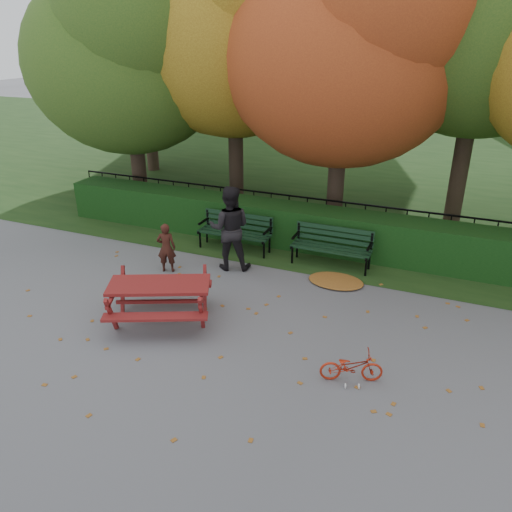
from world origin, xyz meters
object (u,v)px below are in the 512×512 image
at_px(tree_b, 242,10).
at_px(adult, 230,228).
at_px(child, 166,248).
at_px(bicycle, 351,366).
at_px(tree_f, 144,6).
at_px(bench_left, 236,229).
at_px(tree_c, 358,35).
at_px(bench_right, 332,244).
at_px(tree_a, 131,47).
at_px(picnic_table, 160,292).

relative_size(tree_b, adult, 4.60).
xyz_separation_m(child, bicycle, (4.64, -2.23, -0.31)).
xyz_separation_m(tree_f, bench_left, (5.83, -5.54, -5.17)).
xyz_separation_m(tree_c, bicycle, (1.62, -6.22, -4.57)).
relative_size(tree_b, tree_c, 1.10).
xyz_separation_m(tree_f, bench_right, (8.23, -5.54, -5.17)).
bearing_deg(tree_f, bench_right, -33.92).
xyz_separation_m(tree_a, adult, (4.22, -2.90, -3.56)).
relative_size(tree_a, bench_left, 4.16).
height_order(tree_b, picnic_table, tree_b).
bearing_deg(tree_a, bicycle, -37.35).
xyz_separation_m(tree_f, bicycle, (9.59, -9.49, -5.44)).
height_order(tree_c, bench_left, tree_c).
xyz_separation_m(bench_left, child, (-0.89, -1.73, 0.04)).
height_order(tree_c, adult, tree_c).
bearing_deg(bicycle, tree_c, -5.78).
relative_size(tree_a, child, 6.64).
bearing_deg(tree_a, child, -50.22).
bearing_deg(tree_c, child, -127.11).
height_order(tree_c, bench_right, tree_c).
bearing_deg(bicycle, tree_f, 24.89).
bearing_deg(bench_left, tree_b, 110.58).
xyz_separation_m(tree_b, bench_left, (1.14, -3.04, -4.88)).
height_order(tree_a, child, tree_a).
bearing_deg(child, bench_left, -139.31).
bearing_deg(tree_b, tree_f, 152.01).
bearing_deg(bench_right, bench_left, 180.00).
relative_size(tree_a, tree_b, 0.85).
distance_m(bench_left, adult, 1.16).
bearing_deg(tree_f, tree_c, -22.35).
xyz_separation_m(bench_right, picnic_table, (-2.27, -3.59, 0.08)).
height_order(tree_f, child, tree_f).
xyz_separation_m(bench_right, adult, (-2.07, -1.02, 0.44)).
relative_size(tree_a, bench_right, 4.16).
distance_m(tree_b, tree_f, 5.32).
height_order(adult, bicycle, adult).
relative_size(bench_right, adult, 0.94).
height_order(tree_c, child, tree_c).
xyz_separation_m(tree_a, tree_f, (-1.94, 3.66, 1.17)).
distance_m(tree_f, picnic_table, 12.03).
relative_size(picnic_table, child, 1.99).
distance_m(tree_f, bicycle, 14.55).
height_order(tree_a, tree_b, tree_b).
height_order(tree_f, bench_right, tree_f).
height_order(tree_a, picnic_table, tree_a).
xyz_separation_m(tree_a, bench_left, (3.89, -1.88, -4.00)).
bearing_deg(picnic_table, bicycle, -30.10).
xyz_separation_m(tree_b, bicycle, (4.90, -7.00, -5.15)).
bearing_deg(adult, bicycle, 120.77).
height_order(tree_b, bicycle, tree_b).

